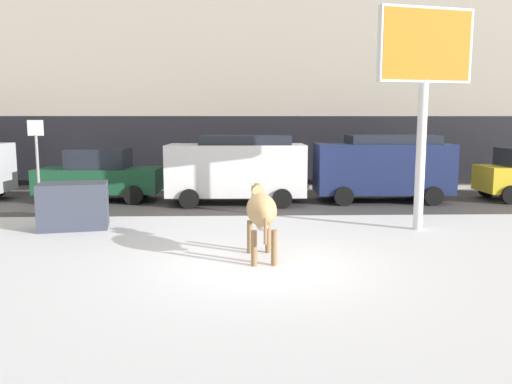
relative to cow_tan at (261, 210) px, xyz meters
name	(u,v)px	position (x,y,z in m)	size (l,w,h in m)	color
ground_plane	(258,266)	(-0.09, -0.58, -0.99)	(120.00, 120.00, 0.00)	white
road_strip	(250,201)	(-0.09, 7.52, -0.99)	(60.00, 5.60, 0.01)	#423F3F
building_facade	(247,40)	(-0.09, 13.80, 5.49)	(44.00, 6.10, 13.00)	#A39989
cow_tan	(261,210)	(0.00, 0.00, 0.00)	(0.69, 1.91, 1.54)	tan
billboard	(425,59)	(4.18, 2.66, 3.32)	(2.50, 0.73, 5.56)	silver
car_darkgreen_sedan	(100,175)	(-5.37, 7.79, -0.09)	(4.23, 2.03, 1.84)	#194C2D
car_white_van	(237,167)	(-0.53, 6.97, 0.25)	(4.63, 2.18, 2.32)	white
car_navy_van	(383,166)	(4.55, 7.35, 0.25)	(4.63, 2.18, 2.32)	#19234C
pedestrian_near_billboard	(370,169)	(4.87, 10.28, -0.11)	(0.36, 0.24, 1.73)	#282833
dumpster	(74,206)	(-4.78, 3.10, -0.39)	(1.70, 1.10, 1.20)	#383D4C
street_sign	(37,161)	(-6.21, 4.53, 0.68)	(0.44, 0.08, 2.82)	gray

